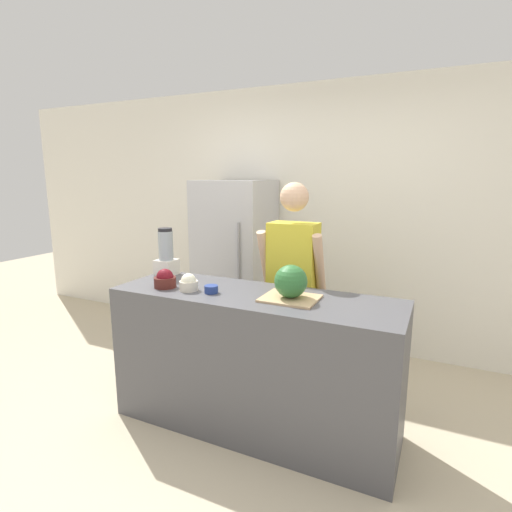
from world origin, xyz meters
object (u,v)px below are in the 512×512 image
Objects in this scene: bowl_small_blue at (211,289)px; blender at (166,255)px; bowl_cream at (189,283)px; person at (293,287)px; refrigerator at (235,263)px; watermelon at (291,281)px; bowl_cherries at (165,280)px.

blender reaches higher than bowl_small_blue.
bowl_small_blue is at bearing 4.81° from bowl_cream.
refrigerator is at bearing 140.97° from person.
person is at bearing 62.33° from bowl_small_blue.
blender is (-0.58, 0.28, 0.13)m from bowl_small_blue.
refrigerator is 1.48m from bowl_small_blue.
bowl_cream is (-0.70, -0.10, -0.07)m from watermelon.
bowl_cherries is at bearing -173.13° from watermelon.
watermelon is 0.90m from bowl_cherries.
refrigerator is 18.44× the size of bowl_small_blue.
refrigerator is 1.69m from watermelon.
refrigerator is 1.15m from person.
bowl_cream is at bearing 1.77° from bowl_cherries.
bowl_small_blue is 0.25× the size of blender.
refrigerator is 4.56× the size of blender.
bowl_cherries is at bearing -176.81° from bowl_small_blue.
person is at bearing 108.66° from watermelon.
watermelon is 1.13m from blender.
bowl_cream is (0.39, -1.38, 0.16)m from refrigerator.
refrigerator is 1.12m from blender.
bowl_cream is at bearing -127.60° from person.
watermelon is 0.57× the size of blender.
bowl_cream reaches higher than bowl_small_blue.
bowl_cherries is (-0.89, -0.11, -0.06)m from watermelon.
bowl_cherries reaches higher than bowl_cream.
blender reaches higher than bowl_cherries.
bowl_cherries is at bearing -178.23° from bowl_cream.
bowl_cream is at bearing -175.19° from bowl_small_blue.
refrigerator reaches higher than person.
refrigerator is 1.00× the size of person.
refrigerator reaches higher than bowl_cherries.
watermelon is at bearing 9.36° from bowl_small_blue.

